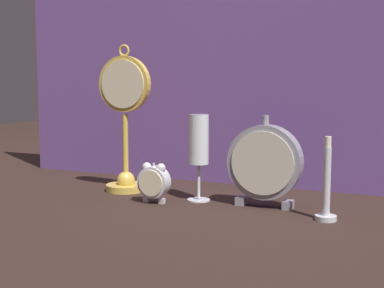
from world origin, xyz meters
name	(u,v)px	position (x,y,z in m)	size (l,w,h in m)	color
ground_plane	(177,210)	(0.00, 0.00, 0.00)	(4.00, 4.00, 0.00)	black
fabric_backdrop_drape	(231,53)	(0.00, 0.33, 0.34)	(1.25, 0.01, 0.68)	#6B478E
pocket_watch_on_stand	(125,124)	(-0.20, 0.13, 0.17)	(0.14, 0.10, 0.36)	gold
alarm_clock_twin_bell	(154,181)	(-0.08, 0.04, 0.05)	(0.07, 0.03, 0.09)	silver
mantel_clock_silver	(265,163)	(0.16, 0.10, 0.10)	(0.16, 0.04, 0.20)	gray
champagne_flute	(199,145)	(0.01, 0.10, 0.13)	(0.05, 0.05, 0.20)	silver
brass_candlestick	(327,192)	(0.30, 0.04, 0.06)	(0.04, 0.04, 0.16)	silver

